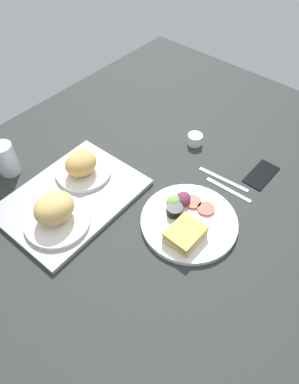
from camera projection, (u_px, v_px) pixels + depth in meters
The scene contains 10 objects.
ground_plane at pixel (152, 211), 114.63cm from camera, with size 190.00×150.00×3.00cm, color #282D2B.
serving_tray at pixel (72, 197), 115.41cm from camera, with size 45.00×33.00×1.60cm, color #9EA0A3.
bread_plate_near at pixel (55, 212), 105.16cm from camera, with size 20.29×20.29×10.09cm.
bread_plate_far at pixel (82, 166), 118.82cm from camera, with size 19.56×19.56×9.13cm.
plate_with_salad at pixel (187, 221), 108.13cm from camera, with size 30.39×30.39×5.40cm.
drinking_glass at pixel (6, 159), 119.78cm from camera, with size 7.04×7.04×12.15cm, color silver.
espresso_cup at pixel (195, 139), 132.70cm from camera, with size 5.60×5.60×4.00cm, color silver.
fork at pixel (229, 190), 118.37cm from camera, with size 17.00×1.40×0.50cm, color #B7B7BC.
knife at pixel (223, 179), 121.55cm from camera, with size 19.00×1.40×0.50cm, color #B7B7BC.
cell_phone at pixel (261, 174), 122.85cm from camera, with size 14.40×7.20×0.80cm, color black.
Camera 1 is at (-53.75, -44.85, 89.48)cm, focal length 32.51 mm.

